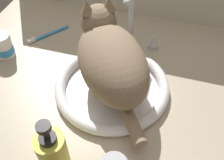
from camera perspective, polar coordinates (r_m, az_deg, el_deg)
The scene contains 7 objects.
countertop at distance 78.11cm, azimuth -1.81°, elevation -1.18°, with size 100.48×75.29×3.00cm, color #B7A88E.
sink_basin at distance 74.05cm, azimuth 0.00°, elevation -1.35°, with size 32.94×32.94×3.10cm.
faucet at distance 84.50cm, azimuth 4.02°, elevation 11.98°, with size 19.74×10.01×20.99cm.
cat at distance 68.14cm, azimuth -0.50°, elevation 5.26°, with size 30.80×35.55×19.68cm.
pill_bottle at distance 89.66cm, azimuth -22.89°, elevation 6.82°, with size 5.73×5.73×8.09cm.
soap_pump_bottle at distance 59.51cm, azimuth -13.15°, elevation -15.00°, with size 6.70×6.70×15.87cm.
toothbrush at distance 95.46cm, azimuth -14.10°, elevation 9.78°, with size 10.20×13.24×1.70cm.
Camera 1 is at (16.62, -48.35, 60.55)cm, focal length 41.17 mm.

